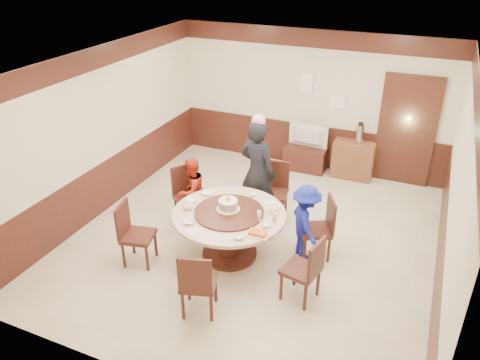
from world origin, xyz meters
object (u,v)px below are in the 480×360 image
at_px(person_blue, 305,222).
at_px(side_cabinet, 353,160).
at_px(shrimp_platter, 258,233).
at_px(thermos, 360,134).
at_px(person_standing, 258,172).
at_px(television, 307,136).
at_px(birthday_cake, 228,205).
at_px(person_red, 192,190).
at_px(tv_stand, 305,158).
at_px(banquet_table, 229,225).

bearing_deg(person_blue, side_cabinet, -38.45).
bearing_deg(shrimp_platter, thermos, 80.18).
relative_size(person_standing, television, 2.22).
bearing_deg(birthday_cake, thermos, 68.97).
xyz_separation_m(person_standing, person_red, (-1.00, -0.43, -0.34)).
bearing_deg(tv_stand, television, 0.00).
relative_size(shrimp_platter, television, 0.37).
bearing_deg(person_blue, person_standing, 21.06).
bearing_deg(person_blue, thermos, -39.77).
bearing_deg(person_red, person_blue, 98.25).
relative_size(side_cabinet, thermos, 2.11).
bearing_deg(birthday_cake, shrimp_platter, -33.15).
bearing_deg(side_cabinet, tv_stand, -178.22).
relative_size(banquet_table, thermos, 4.38).
bearing_deg(person_standing, tv_stand, -80.10).
bearing_deg(person_blue, banquet_table, 76.85).
relative_size(person_standing, shrimp_platter, 6.05).
relative_size(person_standing, person_red, 1.60).
height_order(shrimp_platter, tv_stand, shrimp_platter).
height_order(birthday_cake, television, birthday_cake).
bearing_deg(birthday_cake, person_red, 146.74).
bearing_deg(person_blue, television, -19.85).
bearing_deg(person_red, shrimp_platter, 71.85).
height_order(person_blue, birthday_cake, person_blue).
height_order(television, side_cabinet, television).
xyz_separation_m(birthday_cake, thermos, (1.28, 3.32, 0.08)).
xyz_separation_m(shrimp_platter, television, (-0.39, 3.71, -0.04)).
bearing_deg(shrimp_platter, person_blue, 61.07).
bearing_deg(thermos, banquet_table, -110.22).
bearing_deg(side_cabinet, shrimp_platter, -98.81).
distance_m(banquet_table, birthday_cake, 0.33).
height_order(tv_stand, television, television).
height_order(person_red, tv_stand, person_red).
distance_m(banquet_table, person_red, 1.20).
distance_m(person_blue, birthday_cake, 1.17).
bearing_deg(shrimp_platter, person_red, 146.79).
distance_m(person_blue, thermos, 2.97).
bearing_deg(thermos, tv_stand, -178.34).
relative_size(person_blue, side_cabinet, 1.49).
distance_m(person_blue, side_cabinet, 2.95).
bearing_deg(tv_stand, person_standing, -95.02).
distance_m(person_red, side_cabinet, 3.46).
relative_size(person_standing, thermos, 4.77).
bearing_deg(banquet_table, person_blue, 22.61).
height_order(banquet_table, television, television).
bearing_deg(shrimp_platter, person_standing, 111.72).
xyz_separation_m(person_blue, tv_stand, (-0.83, 2.91, -0.35)).
height_order(birthday_cake, tv_stand, birthday_cake).
xyz_separation_m(person_standing, shrimp_platter, (0.58, -1.47, -0.13)).
relative_size(banquet_table, birthday_cake, 4.83).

